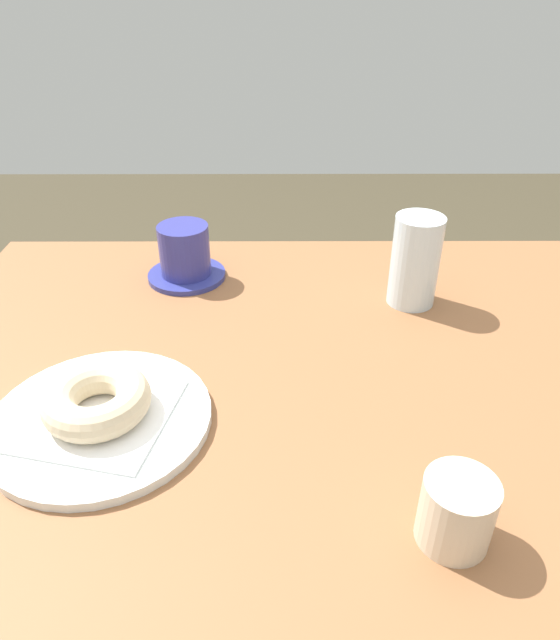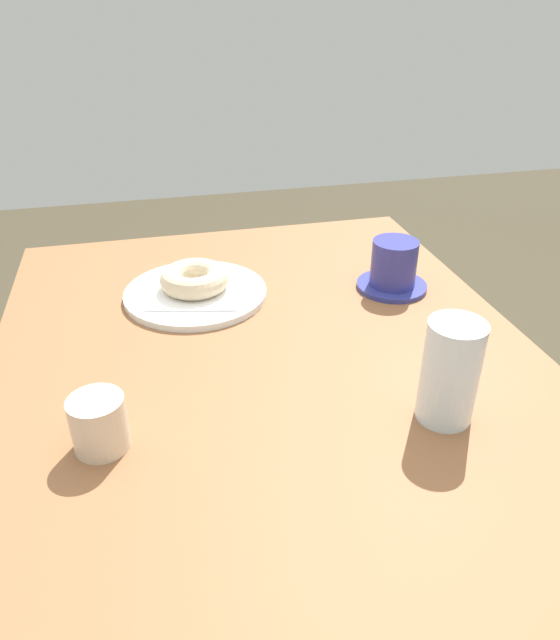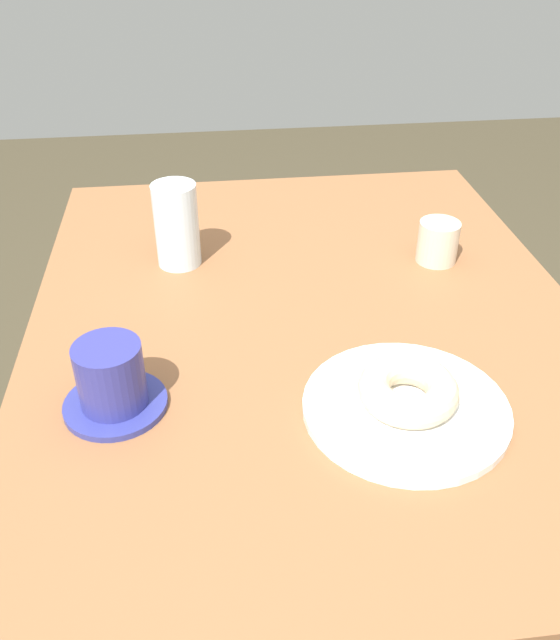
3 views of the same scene
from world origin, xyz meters
name	(u,v)px [view 1 (image 1 of 3)]	position (x,y,z in m)	size (l,w,h in m)	color
table	(294,426)	(0.00, 0.00, 0.66)	(0.99, 0.77, 0.74)	brown
plate_sugar_ring	(101,419)	(0.21, 0.08, 0.75)	(0.24, 0.24, 0.01)	white
napkin_sugar_ring	(100,414)	(0.21, 0.08, 0.76)	(0.15, 0.15, 0.00)	white
donut_sugar_ring	(97,400)	(0.21, 0.08, 0.78)	(0.11, 0.11, 0.04)	beige
water_glass	(415,261)	(-0.17, -0.18, 0.81)	(0.07, 0.07, 0.13)	silver
coffee_cup	(185,254)	(0.16, -0.25, 0.78)	(0.12, 0.12, 0.09)	navy
sugar_jar	(456,511)	(-0.13, 0.23, 0.78)	(0.06, 0.06, 0.07)	beige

